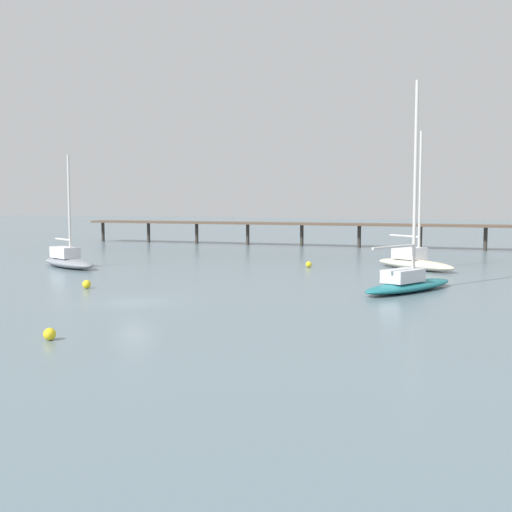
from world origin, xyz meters
TOP-DOWN VIEW (x-y plane):
  - ground_plane at (0.00, 0.00)m, footprint 400.00×400.00m
  - pier at (15.25, 54.45)m, footprint 84.24×10.74m
  - sailboat_cream at (12.26, 27.53)m, footprint 9.22×7.45m
  - sailboat_gray at (-18.42, 15.26)m, footprint 9.15×5.85m
  - sailboat_teal at (14.72, 12.24)m, footprint 5.97×10.07m
  - mooring_buoy_outer at (-6.99, 4.00)m, footprint 0.62×0.62m
  - mooring_buoy_inner at (2.70, 25.00)m, footprint 0.58×0.58m
  - mooring_buoy_far at (2.92, -10.76)m, footprint 0.58×0.58m

SIDE VIEW (x-z plane):
  - ground_plane at x=0.00m, z-range 0.00..0.00m
  - mooring_buoy_far at x=2.92m, z-range 0.00..0.58m
  - mooring_buoy_inner at x=2.70m, z-range 0.00..0.58m
  - mooring_buoy_outer at x=-6.99m, z-range 0.00..0.62m
  - sailboat_gray at x=-18.42m, z-range -4.60..6.17m
  - sailboat_teal at x=14.72m, z-range -6.58..8.20m
  - sailboat_cream at x=12.26m, z-range -5.59..7.23m
  - pier at x=15.25m, z-range 0.14..8.00m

